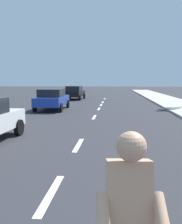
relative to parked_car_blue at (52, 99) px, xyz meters
The scene contains 10 objects.
ground_plane 4.39m from the parked_car_blue, 36.69° to the right, with size 160.00×160.00×0.00m, color #2D2D33.
lane_stripe_2 14.29m from the parked_car_blue, 75.99° to the right, with size 0.16×1.80×0.01m, color white.
lane_stripe_3 10.73m from the parked_car_blue, 71.18° to the right, with size 0.16×1.80×0.01m, color white.
lane_stripe_4 5.02m from the parked_car_blue, 45.79° to the right, with size 0.16×1.80×0.01m, color white.
lane_stripe_5 3.67m from the parked_car_blue, 14.94° to the left, with size 0.16×1.80×0.01m, color white.
lane_stripe_6 5.44m from the parked_car_blue, 50.08° to the left, with size 0.16×1.80×0.01m, color white.
lane_stripe_7 7.99m from the parked_car_blue, 64.24° to the left, with size 0.16×1.80×0.01m, color white.
lane_stripe_8 12.48m from the parked_car_blue, 73.91° to the left, with size 0.16×1.80×0.01m, color white.
parked_car_blue is the anchor object (origin of this frame).
parked_car_black 10.57m from the parked_car_blue, 90.07° to the left, with size 2.14×4.34×1.57m.
Camera 1 is at (1.21, 4.22, 2.17)m, focal length 40.12 mm.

